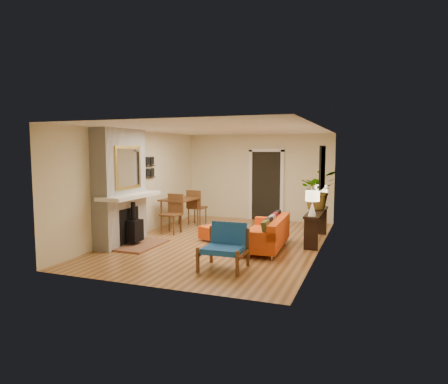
{
  "coord_description": "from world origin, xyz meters",
  "views": [
    {
      "loc": [
        3.23,
        -8.53,
        2.13
      ],
      "look_at": [
        0.0,
        0.2,
        1.15
      ],
      "focal_mm": 32.0,
      "sensor_mm": 36.0,
      "label": 1
    }
  ],
  "objects_px": {
    "ottoman": "(218,232)",
    "houseplant": "(318,190)",
    "console_table": "(316,217)",
    "lamp_near": "(312,200)",
    "lamp_far": "(321,193)",
    "blue_chair": "(225,244)",
    "sofa": "(268,234)",
    "dining_table": "(182,204)"
  },
  "relations": [
    {
      "from": "lamp_near",
      "to": "houseplant",
      "type": "relative_size",
      "value": 0.58
    },
    {
      "from": "blue_chair",
      "to": "houseplant",
      "type": "xyz_separation_m",
      "value": [
        1.27,
        2.94,
        0.75
      ]
    },
    {
      "from": "console_table",
      "to": "lamp_near",
      "type": "xyz_separation_m",
      "value": [
        0.0,
        -0.75,
        0.49
      ]
    },
    {
      "from": "houseplant",
      "to": "console_table",
      "type": "bearing_deg",
      "value": -87.91
    },
    {
      "from": "console_table",
      "to": "houseplant",
      "type": "bearing_deg",
      "value": 92.09
    },
    {
      "from": "console_table",
      "to": "lamp_near",
      "type": "height_order",
      "value": "lamp_near"
    },
    {
      "from": "lamp_near",
      "to": "houseplant",
      "type": "bearing_deg",
      "value": 90.56
    },
    {
      "from": "sofa",
      "to": "ottoman",
      "type": "distance_m",
      "value": 1.35
    },
    {
      "from": "ottoman",
      "to": "lamp_far",
      "type": "bearing_deg",
      "value": 33.61
    },
    {
      "from": "ottoman",
      "to": "blue_chair",
      "type": "bearing_deg",
      "value": -65.46
    },
    {
      "from": "ottoman",
      "to": "lamp_near",
      "type": "distance_m",
      "value": 2.35
    },
    {
      "from": "ottoman",
      "to": "sofa",
      "type": "bearing_deg",
      "value": -15.88
    },
    {
      "from": "lamp_near",
      "to": "lamp_far",
      "type": "relative_size",
      "value": 1.0
    },
    {
      "from": "dining_table",
      "to": "lamp_near",
      "type": "relative_size",
      "value": 3.48
    },
    {
      "from": "sofa",
      "to": "console_table",
      "type": "relative_size",
      "value": 1.04
    },
    {
      "from": "blue_chair",
      "to": "lamp_near",
      "type": "distance_m",
      "value": 2.39
    },
    {
      "from": "ottoman",
      "to": "blue_chair",
      "type": "xyz_separation_m",
      "value": [
        0.91,
        -1.99,
        0.24
      ]
    },
    {
      "from": "lamp_far",
      "to": "sofa",
      "type": "bearing_deg",
      "value": -116.07
    },
    {
      "from": "console_table",
      "to": "lamp_near",
      "type": "distance_m",
      "value": 0.89
    },
    {
      "from": "blue_chair",
      "to": "console_table",
      "type": "relative_size",
      "value": 0.44
    },
    {
      "from": "lamp_far",
      "to": "houseplant",
      "type": "relative_size",
      "value": 0.58
    },
    {
      "from": "lamp_near",
      "to": "dining_table",
      "type": "bearing_deg",
      "value": 162.82
    },
    {
      "from": "lamp_near",
      "to": "lamp_far",
      "type": "height_order",
      "value": "same"
    },
    {
      "from": "sofa",
      "to": "blue_chair",
      "type": "xyz_separation_m",
      "value": [
        -0.39,
        -1.62,
        0.11
      ]
    },
    {
      "from": "ottoman",
      "to": "dining_table",
      "type": "xyz_separation_m",
      "value": [
        -1.46,
        1.06,
        0.46
      ]
    },
    {
      "from": "lamp_near",
      "to": "lamp_far",
      "type": "bearing_deg",
      "value": 90.0
    },
    {
      "from": "dining_table",
      "to": "lamp_near",
      "type": "xyz_separation_m",
      "value": [
        3.64,
        -1.13,
        0.41
      ]
    },
    {
      "from": "sofa",
      "to": "console_table",
      "type": "height_order",
      "value": "sofa"
    },
    {
      "from": "blue_chair",
      "to": "sofa",
      "type": "bearing_deg",
      "value": 76.57
    },
    {
      "from": "dining_table",
      "to": "lamp_far",
      "type": "distance_m",
      "value": 3.68
    },
    {
      "from": "sofa",
      "to": "console_table",
      "type": "distance_m",
      "value": 1.39
    },
    {
      "from": "dining_table",
      "to": "lamp_far",
      "type": "bearing_deg",
      "value": 6.22
    },
    {
      "from": "sofa",
      "to": "lamp_near",
      "type": "xyz_separation_m",
      "value": [
        0.89,
        0.3,
        0.74
      ]
    },
    {
      "from": "ottoman",
      "to": "houseplant",
      "type": "bearing_deg",
      "value": 23.58
    },
    {
      "from": "ottoman",
      "to": "lamp_far",
      "type": "height_order",
      "value": "lamp_far"
    },
    {
      "from": "console_table",
      "to": "lamp_far",
      "type": "distance_m",
      "value": 0.92
    },
    {
      "from": "sofa",
      "to": "blue_chair",
      "type": "bearing_deg",
      "value": -103.43
    },
    {
      "from": "ottoman",
      "to": "blue_chair",
      "type": "distance_m",
      "value": 2.2
    },
    {
      "from": "ottoman",
      "to": "houseplant",
      "type": "relative_size",
      "value": 0.94
    },
    {
      "from": "ottoman",
      "to": "dining_table",
      "type": "height_order",
      "value": "dining_table"
    },
    {
      "from": "dining_table",
      "to": "lamp_near",
      "type": "distance_m",
      "value": 3.83
    },
    {
      "from": "sofa",
      "to": "dining_table",
      "type": "bearing_deg",
      "value": 152.64
    }
  ]
}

